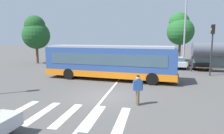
# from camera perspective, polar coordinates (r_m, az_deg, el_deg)

# --- Properties ---
(ground_plane) EXTENTS (160.00, 160.00, 0.00)m
(ground_plane) POSITION_cam_1_polar(r_m,az_deg,el_deg) (12.88, -2.51, -8.49)
(ground_plane) COLOR #514F4C
(city_transit_bus) EXTENTS (12.12, 3.64, 3.06)m
(city_transit_bus) POSITION_cam_1_polar(r_m,az_deg,el_deg) (17.81, -0.68, 1.49)
(city_transit_bus) COLOR black
(city_transit_bus) RESTS_ON ground_plane
(pedestrian_crossing_street) EXTENTS (0.55, 0.38, 1.72)m
(pedestrian_crossing_street) POSITION_cam_1_polar(r_m,az_deg,el_deg) (11.12, 7.51, -6.12)
(pedestrian_crossing_street) COLOR brown
(pedestrian_crossing_street) RESTS_ON ground_plane
(parked_car_charcoal) EXTENTS (1.98, 4.55, 1.35)m
(parked_car_charcoal) POSITION_cam_1_polar(r_m,az_deg,el_deg) (27.09, -5.34, 2.11)
(parked_car_charcoal) COLOR black
(parked_car_charcoal) RESTS_ON ground_plane
(parked_car_teal) EXTENTS (1.97, 4.55, 1.35)m
(parked_car_teal) POSITION_cam_1_polar(r_m,az_deg,el_deg) (26.13, 0.27, 1.91)
(parked_car_teal) COLOR black
(parked_car_teal) RESTS_ON ground_plane
(parked_car_white) EXTENTS (2.00, 4.56, 1.35)m
(parked_car_white) POSITION_cam_1_polar(r_m,az_deg,el_deg) (25.71, 6.27, 1.75)
(parked_car_white) COLOR black
(parked_car_white) RESTS_ON ground_plane
(parked_car_blue) EXTENTS (1.90, 4.51, 1.35)m
(parked_car_blue) POSITION_cam_1_polar(r_m,az_deg,el_deg) (25.71, 12.41, 1.60)
(parked_car_blue) COLOR black
(parked_car_blue) RESTS_ON ground_plane
(parked_car_silver) EXTENTS (1.95, 4.54, 1.35)m
(parked_car_silver) POSITION_cam_1_polar(r_m,az_deg,el_deg) (26.12, 18.33, 1.48)
(parked_car_silver) COLOR black
(parked_car_silver) RESTS_ON ground_plane
(parked_car_black) EXTENTS (2.03, 4.58, 1.35)m
(parked_car_black) POSITION_cam_1_polar(r_m,az_deg,el_deg) (26.55, 23.79, 1.29)
(parked_car_black) COLOR black
(parked_car_black) RESTS_ON ground_plane
(traffic_light_far_corner) EXTENTS (0.33, 0.32, 5.03)m
(traffic_light_far_corner) POSITION_cam_1_polar(r_m,az_deg,el_deg) (21.65, 27.08, 6.50)
(traffic_light_far_corner) COLOR #28282B
(traffic_light_far_corner) RESTS_ON ground_plane
(bus_stop_shelter) EXTENTS (4.54, 1.54, 3.25)m
(bus_stop_shelter) POSITION_cam_1_polar(r_m,az_deg,el_deg) (24.19, 27.52, 4.35)
(bus_stop_shelter) COLOR #28282B
(bus_stop_shelter) RESTS_ON ground_plane
(twin_arm_street_lamp) EXTENTS (5.12, 0.32, 8.97)m
(twin_arm_street_lamp) POSITION_cam_1_polar(r_m,az_deg,el_deg) (25.20, 20.51, 12.07)
(twin_arm_street_lamp) COLOR #939399
(twin_arm_street_lamp) RESTS_ON ground_plane
(background_tree_left) EXTENTS (3.94, 3.94, 6.96)m
(background_tree_left) POSITION_cam_1_polar(r_m,az_deg,el_deg) (30.98, -21.26, 9.29)
(background_tree_left) COLOR brown
(background_tree_left) RESTS_ON ground_plane
(background_tree_right) EXTENTS (4.19, 4.19, 7.76)m
(background_tree_right) POSITION_cam_1_polar(r_m,az_deg,el_deg) (33.17, 19.15, 10.42)
(background_tree_right) COLOR brown
(background_tree_right) RESTS_ON ground_plane
(crosswalk_painted_stripes) EXTENTS (5.90, 3.11, 0.01)m
(crosswalk_painted_stripes) POSITION_cam_1_polar(r_m,az_deg,el_deg) (10.18, -12.86, -13.38)
(crosswalk_painted_stripes) COLOR silver
(crosswalk_painted_stripes) RESTS_ON ground_plane
(lane_center_line) EXTENTS (0.16, 24.00, 0.01)m
(lane_center_line) POSITION_cam_1_polar(r_m,az_deg,el_deg) (14.73, -0.12, -6.29)
(lane_center_line) COLOR silver
(lane_center_line) RESTS_ON ground_plane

